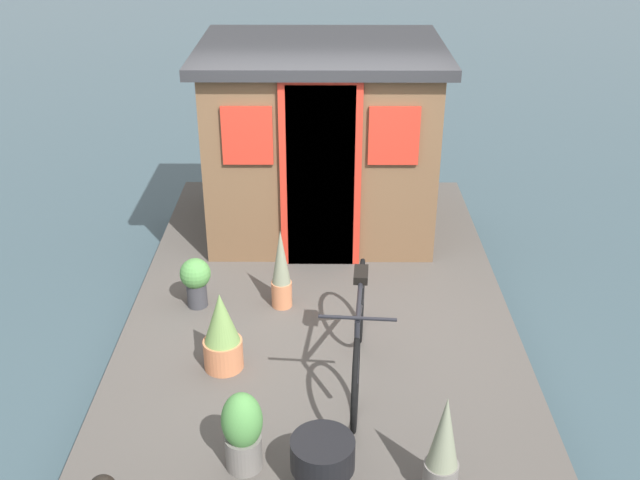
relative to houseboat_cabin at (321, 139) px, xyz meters
name	(u,v)px	position (x,y,z in m)	size (l,w,h in m)	color
ground_plane	(320,339)	(-1.53, 0.00, -1.31)	(60.00, 60.00, 0.00)	#384C54
houseboat_deck	(320,321)	(-1.53, 0.00, -1.12)	(5.29, 3.17, 0.38)	#4C4742
houseboat_cabin	(321,139)	(0.00, 0.00, 0.00)	(1.87, 2.31, 1.84)	brown
bicycle	(359,333)	(-2.54, -0.28, -0.56)	(1.67, 0.50, 0.79)	black
potted_plant_succulent	(243,431)	(-3.46, 0.46, -0.65)	(0.25, 0.25, 0.55)	slate
potted_plant_lavender	(222,333)	(-2.44, 0.71, -0.63)	(0.29, 0.29, 0.63)	#C6754C
potted_plant_basil	(443,449)	(-3.67, -0.72, -0.59)	(0.21, 0.21, 0.71)	slate
potted_plant_thyme	(281,271)	(-1.58, 0.32, -0.59)	(0.17, 0.17, 0.71)	#C6754C
potted_plant_sage	(196,279)	(-1.58, 1.04, -0.67)	(0.26, 0.26, 0.44)	#38383D
charcoal_grill	(323,455)	(-3.62, -0.02, -0.68)	(0.38, 0.38, 0.35)	black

